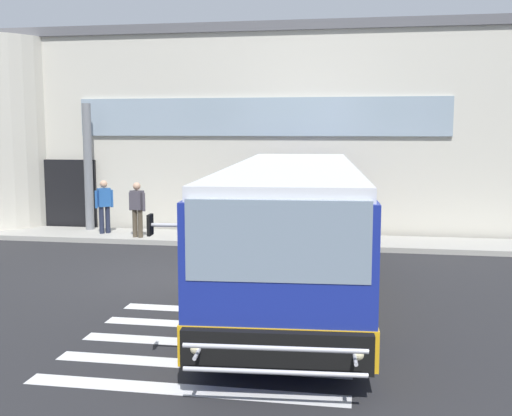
{
  "coord_description": "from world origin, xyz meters",
  "views": [
    {
      "loc": [
        4.27,
        -13.58,
        3.43
      ],
      "look_at": [
        1.72,
        1.33,
        1.5
      ],
      "focal_mm": 43.69,
      "sensor_mm": 36.0,
      "label": 1
    }
  ],
  "objects_px": {
    "bus_main_foreground": "(293,229)",
    "passenger_by_doorway": "(137,207)",
    "entry_support_column": "(88,167)",
    "passenger_near_column": "(104,204)",
    "safety_bollard_yellow": "(304,236)"
  },
  "relations": [
    {
      "from": "bus_main_foreground",
      "to": "passenger_by_doorway",
      "type": "distance_m",
      "value": 7.22
    },
    {
      "from": "bus_main_foreground",
      "to": "passenger_by_doorway",
      "type": "height_order",
      "value": "bus_main_foreground"
    },
    {
      "from": "passenger_by_doorway",
      "to": "safety_bollard_yellow",
      "type": "distance_m",
      "value": 5.2
    },
    {
      "from": "passenger_near_column",
      "to": "safety_bollard_yellow",
      "type": "bearing_deg",
      "value": -10.09
    },
    {
      "from": "bus_main_foreground",
      "to": "passenger_by_doorway",
      "type": "xyz_separation_m",
      "value": [
        -5.29,
        4.91,
        -0.25
      ]
    },
    {
      "from": "entry_support_column",
      "to": "passenger_by_doorway",
      "type": "relative_size",
      "value": 2.44
    },
    {
      "from": "passenger_near_column",
      "to": "safety_bollard_yellow",
      "type": "distance_m",
      "value": 6.54
    },
    {
      "from": "safety_bollard_yellow",
      "to": "passenger_by_doorway",
      "type": "bearing_deg",
      "value": 173.17
    },
    {
      "from": "bus_main_foreground",
      "to": "passenger_by_doorway",
      "type": "bearing_deg",
      "value": 137.13
    },
    {
      "from": "bus_main_foreground",
      "to": "safety_bollard_yellow",
      "type": "distance_m",
      "value": 4.39
    },
    {
      "from": "passenger_near_column",
      "to": "passenger_by_doorway",
      "type": "relative_size",
      "value": 1.0
    },
    {
      "from": "bus_main_foreground",
      "to": "entry_support_column",
      "type": "bearing_deg",
      "value": 140.42
    },
    {
      "from": "passenger_by_doorway",
      "to": "safety_bollard_yellow",
      "type": "xyz_separation_m",
      "value": [
        5.12,
        -0.61,
        -0.63
      ]
    },
    {
      "from": "entry_support_column",
      "to": "bus_main_foreground",
      "type": "height_order",
      "value": "entry_support_column"
    },
    {
      "from": "passenger_near_column",
      "to": "bus_main_foreground",
      "type": "bearing_deg",
      "value": -39.59
    }
  ]
}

